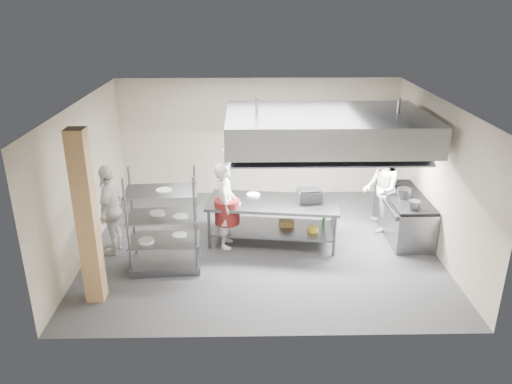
{
  "coord_description": "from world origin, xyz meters",
  "views": [
    {
      "loc": [
        -0.31,
        -9.29,
        4.87
      ],
      "look_at": [
        -0.12,
        0.2,
        1.12
      ],
      "focal_mm": 35.0,
      "sensor_mm": 36.0,
      "label": 1
    }
  ],
  "objects_px": {
    "chef_line": "(380,189)",
    "chef_plating": "(111,209)",
    "island": "(273,222)",
    "chef_head": "(225,205)",
    "cooking_range": "(403,216)",
    "griddle": "(309,196)",
    "pass_rack": "(163,221)",
    "stockpot": "(404,193)"
  },
  "relations": [
    {
      "from": "chef_line",
      "to": "pass_rack",
      "type": "bearing_deg",
      "value": -61.93
    },
    {
      "from": "chef_line",
      "to": "chef_plating",
      "type": "height_order",
      "value": "chef_line"
    },
    {
      "from": "chef_line",
      "to": "stockpot",
      "type": "distance_m",
      "value": 0.55
    },
    {
      "from": "cooking_range",
      "to": "chef_head",
      "type": "height_order",
      "value": "chef_head"
    },
    {
      "from": "chef_line",
      "to": "chef_plating",
      "type": "bearing_deg",
      "value": -72.42
    },
    {
      "from": "griddle",
      "to": "stockpot",
      "type": "distance_m",
      "value": 2.02
    },
    {
      "from": "chef_head",
      "to": "chef_plating",
      "type": "relative_size",
      "value": 0.98
    },
    {
      "from": "cooking_range",
      "to": "chef_line",
      "type": "bearing_deg",
      "value": 152.41
    },
    {
      "from": "chef_line",
      "to": "griddle",
      "type": "bearing_deg",
      "value": -63.31
    },
    {
      "from": "island",
      "to": "chef_plating",
      "type": "height_order",
      "value": "chef_plating"
    },
    {
      "from": "griddle",
      "to": "pass_rack",
      "type": "bearing_deg",
      "value": -165.58
    },
    {
      "from": "chef_line",
      "to": "griddle",
      "type": "height_order",
      "value": "chef_line"
    },
    {
      "from": "island",
      "to": "chef_head",
      "type": "height_order",
      "value": "chef_head"
    },
    {
      "from": "island",
      "to": "chef_head",
      "type": "relative_size",
      "value": 1.48
    },
    {
      "from": "cooking_range",
      "to": "chef_head",
      "type": "bearing_deg",
      "value": -172.77
    },
    {
      "from": "island",
      "to": "chef_line",
      "type": "distance_m",
      "value": 2.48
    },
    {
      "from": "island",
      "to": "cooking_range",
      "type": "distance_m",
      "value": 2.86
    },
    {
      "from": "pass_rack",
      "to": "stockpot",
      "type": "relative_size",
      "value": 6.67
    },
    {
      "from": "chef_head",
      "to": "chef_plating",
      "type": "xyz_separation_m",
      "value": [
        -2.26,
        -0.21,
        0.02
      ]
    },
    {
      "from": "pass_rack",
      "to": "chef_line",
      "type": "distance_m",
      "value": 4.75
    },
    {
      "from": "pass_rack",
      "to": "cooking_range",
      "type": "relative_size",
      "value": 0.98
    },
    {
      "from": "chef_plating",
      "to": "cooking_range",
      "type": "bearing_deg",
      "value": 99.39
    },
    {
      "from": "cooking_range",
      "to": "chef_line",
      "type": "height_order",
      "value": "chef_line"
    },
    {
      "from": "stockpot",
      "to": "chef_plating",
      "type": "bearing_deg",
      "value": -174.55
    },
    {
      "from": "pass_rack",
      "to": "chef_plating",
      "type": "relative_size",
      "value": 1.05
    },
    {
      "from": "cooking_range",
      "to": "island",
      "type": "bearing_deg",
      "value": -173.63
    },
    {
      "from": "chef_head",
      "to": "pass_rack",
      "type": "bearing_deg",
      "value": 128.9
    },
    {
      "from": "pass_rack",
      "to": "chef_head",
      "type": "xyz_separation_m",
      "value": [
        1.12,
        0.9,
        -0.07
      ]
    },
    {
      "from": "chef_head",
      "to": "griddle",
      "type": "xyz_separation_m",
      "value": [
        1.73,
        0.19,
        0.12
      ]
    },
    {
      "from": "chef_plating",
      "to": "stockpot",
      "type": "bearing_deg",
      "value": 98.3
    },
    {
      "from": "chef_line",
      "to": "griddle",
      "type": "xyz_separation_m",
      "value": [
        -1.62,
        -0.55,
        0.08
      ]
    },
    {
      "from": "cooking_range",
      "to": "chef_line",
      "type": "xyz_separation_m",
      "value": [
        -0.48,
        0.25,
        0.52
      ]
    },
    {
      "from": "chef_head",
      "to": "stockpot",
      "type": "height_order",
      "value": "chef_head"
    },
    {
      "from": "island",
      "to": "cooking_range",
      "type": "height_order",
      "value": "island"
    },
    {
      "from": "chef_head",
      "to": "chef_plating",
      "type": "height_order",
      "value": "chef_plating"
    },
    {
      "from": "chef_line",
      "to": "griddle",
      "type": "distance_m",
      "value": 1.71
    },
    {
      "from": "pass_rack",
      "to": "chef_plating",
      "type": "bearing_deg",
      "value": 145.01
    },
    {
      "from": "chef_head",
      "to": "griddle",
      "type": "bearing_deg",
      "value": -83.65
    },
    {
      "from": "island",
      "to": "cooking_range",
      "type": "relative_size",
      "value": 1.34
    },
    {
      "from": "griddle",
      "to": "stockpot",
      "type": "bearing_deg",
      "value": -1.57
    },
    {
      "from": "island",
      "to": "griddle",
      "type": "bearing_deg",
      "value": 9.1
    },
    {
      "from": "cooking_range",
      "to": "chef_plating",
      "type": "xyz_separation_m",
      "value": [
        -6.08,
        -0.7,
        0.51
      ]
    }
  ]
}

